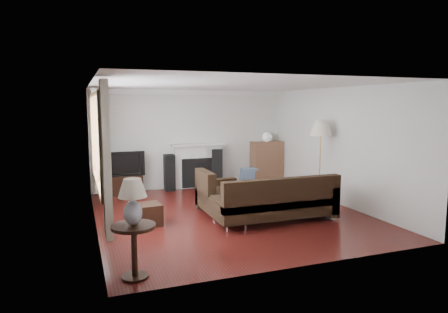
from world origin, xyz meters
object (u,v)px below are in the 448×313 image
object	(u,v)px
coffee_table	(253,192)
floor_lamp	(320,162)
tv_stand	(123,185)
side_table	(134,251)
bookshelf	(267,163)
sectional_sofa	(274,199)

from	to	relation	value
coffee_table	floor_lamp	distance (m)	1.61
tv_stand	side_table	bearing A→B (deg)	-94.50
floor_lamp	side_table	xyz separation A→B (m)	(-4.33, -2.53, -0.56)
bookshelf	coffee_table	size ratio (longest dim) A/B	1.07
side_table	tv_stand	bearing A→B (deg)	85.50
tv_stand	coffee_table	size ratio (longest dim) A/B	0.85
bookshelf	side_table	distance (m)	6.43
sectional_sofa	coffee_table	bearing A→B (deg)	80.73
bookshelf	side_table	bearing A→B (deg)	-130.84
floor_lamp	side_table	size ratio (longest dim) A/B	2.67
bookshelf	sectional_sofa	distance (m)	3.56
tv_stand	bookshelf	bearing A→B (deg)	0.34
coffee_table	tv_stand	bearing A→B (deg)	163.27
tv_stand	bookshelf	xyz separation A→B (m)	(3.82, 0.02, 0.35)
bookshelf	floor_lamp	size ratio (longest dim) A/B	0.63
bookshelf	floor_lamp	distance (m)	2.36
sectional_sofa	floor_lamp	distance (m)	1.89
bookshelf	floor_lamp	bearing A→B (deg)	-86.81
floor_lamp	side_table	bearing A→B (deg)	-149.72
sectional_sofa	coffee_table	distance (m)	1.50
coffee_table	floor_lamp	bearing A→B (deg)	-5.74
side_table	bookshelf	bearing A→B (deg)	49.16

